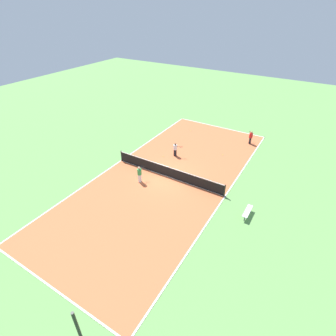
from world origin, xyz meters
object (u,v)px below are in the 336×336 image
(tennis_net, at_px, (168,171))
(player_far_green, at_px, (140,173))
(tennis_ball_far_baseline, at_px, (163,156))
(tennis_ball_midcourt, at_px, (223,155))
(player_near_white, at_px, (175,149))
(tennis_ball_right_alley, at_px, (191,131))
(player_coach_red, at_px, (251,137))
(bench, at_px, (248,212))

(tennis_net, distance_m, player_far_green, 2.49)
(tennis_ball_far_baseline, relative_size, tennis_ball_midcourt, 1.00)
(player_near_white, xyz_separation_m, tennis_ball_right_alley, (1.29, -5.93, -0.74))
(player_far_green, height_order, tennis_ball_right_alley, player_far_green)
(tennis_ball_far_baseline, bearing_deg, tennis_net, 129.21)
(player_coach_red, height_order, tennis_ball_midcourt, player_coach_red)
(tennis_ball_far_baseline, height_order, tennis_ball_midcourt, same)
(player_coach_red, bearing_deg, tennis_ball_right_alley, 72.01)
(player_coach_red, distance_m, tennis_ball_midcourt, 4.17)
(bench, xyz_separation_m, player_near_white, (8.59, -4.71, 0.41))
(player_coach_red, bearing_deg, tennis_ball_far_baseline, 116.53)
(tennis_net, bearing_deg, bench, 170.29)
(player_coach_red, relative_size, tennis_ball_midcourt, 20.80)
(tennis_net, distance_m, player_near_white, 3.69)
(tennis_ball_midcourt, bearing_deg, bench, 122.47)
(player_coach_red, height_order, tennis_ball_far_baseline, player_coach_red)
(player_coach_red, bearing_deg, player_near_white, 117.48)
(tennis_net, distance_m, player_coach_red, 10.70)
(tennis_net, xyz_separation_m, tennis_ball_midcourt, (-2.70, -6.01, -0.50))
(player_near_white, bearing_deg, player_far_green, -110.01)
(tennis_ball_far_baseline, distance_m, tennis_ball_right_alley, 6.74)
(bench, relative_size, tennis_ball_far_baseline, 21.69)
(bench, relative_size, tennis_ball_midcourt, 21.69)
(tennis_net, relative_size, player_near_white, 7.51)
(tennis_net, height_order, player_coach_red, player_coach_red)
(bench, xyz_separation_m, player_far_green, (8.95, 0.61, 0.48))
(tennis_ball_right_alley, bearing_deg, tennis_ball_far_baseline, 93.29)
(player_near_white, distance_m, tennis_ball_far_baseline, 1.42)
(player_near_white, relative_size, tennis_ball_far_baseline, 20.30)
(player_far_green, distance_m, tennis_ball_right_alley, 11.32)
(tennis_net, distance_m, tennis_ball_right_alley, 9.74)
(player_far_green, height_order, player_coach_red, player_far_green)
(player_far_green, bearing_deg, tennis_ball_midcourt, -38.28)
(player_far_green, distance_m, tennis_ball_midcourt, 9.03)
(player_coach_red, bearing_deg, bench, 173.98)
(player_far_green, xyz_separation_m, tennis_ball_far_baseline, (0.54, -4.53, -0.80))
(player_far_green, xyz_separation_m, tennis_ball_right_alley, (0.93, -11.25, -0.80))
(bench, distance_m, player_coach_red, 11.50)
(tennis_ball_right_alley, bearing_deg, player_near_white, 102.29)
(player_coach_red, bearing_deg, tennis_ball_midcourt, 136.29)
(tennis_ball_far_baseline, xyz_separation_m, tennis_ball_midcourt, (-4.87, -3.36, 0.00))
(tennis_net, xyz_separation_m, player_near_white, (1.26, -3.46, 0.24))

